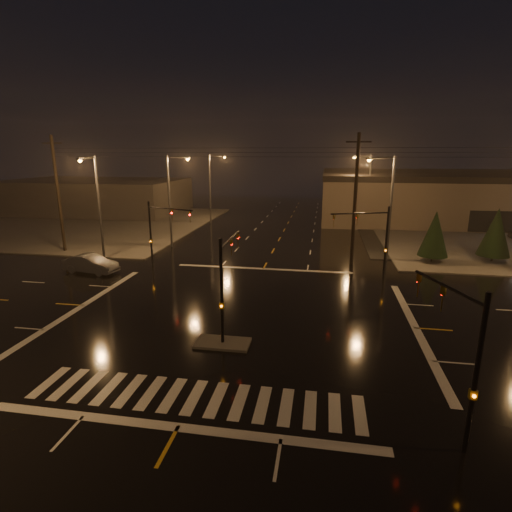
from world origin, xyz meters
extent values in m
plane|color=black|center=(0.00, 0.00, 0.00)|extent=(140.00, 140.00, 0.00)
cube|color=#494641|center=(-30.00, 30.00, 0.06)|extent=(36.00, 36.00, 0.12)
cube|color=#494641|center=(0.00, -4.00, 0.07)|extent=(3.00, 1.60, 0.15)
cube|color=beige|center=(0.00, -9.00, 0.01)|extent=(15.00, 2.60, 0.01)
cube|color=beige|center=(0.00, -11.00, 0.01)|extent=(16.00, 0.50, 0.01)
cube|color=beige|center=(0.00, 11.00, 0.01)|extent=(16.00, 0.50, 0.01)
cube|color=#3E3937|center=(-35.00, 42.00, 2.80)|extent=(30.00, 18.00, 5.60)
cylinder|color=black|center=(0.00, -4.00, 3.00)|extent=(0.18, 0.18, 6.00)
cylinder|color=black|center=(0.00, -1.75, 5.50)|extent=(0.12, 4.50, 0.12)
imported|color=#594707|center=(0.00, 0.27, 5.45)|extent=(0.16, 0.20, 1.00)
cube|color=#594707|center=(0.00, -4.00, 2.30)|extent=(0.25, 0.18, 0.35)
cylinder|color=black|center=(10.50, 10.50, 3.00)|extent=(0.18, 0.18, 6.00)
cylinder|color=black|center=(8.15, 9.64, 5.50)|extent=(4.74, 1.82, 0.12)
imported|color=#594707|center=(6.04, 8.88, 5.45)|extent=(0.24, 0.22, 1.00)
cube|color=#594707|center=(10.50, 10.50, 2.30)|extent=(0.25, 0.18, 0.35)
cylinder|color=black|center=(-10.50, 10.50, 3.00)|extent=(0.18, 0.18, 6.00)
cylinder|color=black|center=(-8.15, 9.64, 5.50)|extent=(4.74, 1.82, 0.12)
imported|color=#594707|center=(-6.04, 8.88, 5.45)|extent=(0.24, 0.22, 1.00)
cube|color=#594707|center=(-10.50, 10.50, 2.30)|extent=(0.25, 0.18, 0.35)
cylinder|color=black|center=(10.50, -10.50, 3.00)|extent=(0.18, 0.18, 6.00)
cylinder|color=black|center=(9.82, -8.62, 5.50)|extent=(1.48, 3.80, 0.12)
imported|color=#594707|center=(9.20, -6.93, 5.45)|extent=(0.22, 0.24, 1.00)
cube|color=#594707|center=(10.50, -10.50, 2.30)|extent=(0.25, 0.18, 0.35)
cylinder|color=#38383A|center=(-11.50, 18.00, 5.00)|extent=(0.24, 0.24, 10.00)
cylinder|color=#38383A|center=(-10.30, 18.00, 9.80)|extent=(2.40, 0.14, 0.14)
cube|color=#38383A|center=(-9.20, 18.00, 9.75)|extent=(0.70, 0.30, 0.18)
sphere|color=#FF9B2D|center=(-9.20, 18.00, 9.62)|extent=(0.32, 0.32, 0.32)
cylinder|color=#38383A|center=(-11.50, 34.00, 5.00)|extent=(0.24, 0.24, 10.00)
cylinder|color=#38383A|center=(-10.30, 34.00, 9.80)|extent=(2.40, 0.14, 0.14)
cube|color=#38383A|center=(-9.20, 34.00, 9.75)|extent=(0.70, 0.30, 0.18)
sphere|color=#FF9B2D|center=(-9.20, 34.00, 9.62)|extent=(0.32, 0.32, 0.32)
cylinder|color=#38383A|center=(11.50, 16.00, 5.00)|extent=(0.24, 0.24, 10.00)
cylinder|color=#38383A|center=(10.30, 16.00, 9.80)|extent=(2.40, 0.14, 0.14)
cube|color=#38383A|center=(9.20, 16.00, 9.75)|extent=(0.70, 0.30, 0.18)
sphere|color=#FF9B2D|center=(9.20, 16.00, 9.62)|extent=(0.32, 0.32, 0.32)
cylinder|color=#38383A|center=(11.50, 36.00, 5.00)|extent=(0.24, 0.24, 10.00)
cylinder|color=#38383A|center=(10.30, 36.00, 9.80)|extent=(2.40, 0.14, 0.14)
cube|color=#38383A|center=(9.20, 36.00, 9.75)|extent=(0.70, 0.30, 0.18)
sphere|color=#FF9B2D|center=(9.20, 36.00, 9.62)|extent=(0.32, 0.32, 0.32)
cylinder|color=#38383A|center=(-16.00, 11.50, 5.00)|extent=(0.24, 0.24, 10.00)
cylinder|color=#38383A|center=(-16.00, 10.30, 9.80)|extent=(0.14, 2.40, 0.14)
cube|color=#38383A|center=(-16.00, 9.20, 9.75)|extent=(0.30, 0.70, 0.18)
sphere|color=#FF9B2D|center=(-16.00, 9.20, 9.62)|extent=(0.32, 0.32, 0.32)
cylinder|color=black|center=(-22.00, 14.00, 6.00)|extent=(0.32, 0.32, 12.00)
cube|color=black|center=(-22.00, 14.00, 11.20)|extent=(2.20, 0.12, 0.12)
cylinder|color=black|center=(8.00, 14.00, 6.00)|extent=(0.32, 0.32, 12.00)
cube|color=black|center=(8.00, 14.00, 11.20)|extent=(2.20, 0.12, 0.12)
cylinder|color=black|center=(15.65, 15.78, 0.35)|extent=(0.18, 0.18, 0.70)
cone|color=black|center=(15.65, 15.78, 2.86)|extent=(2.76, 2.76, 4.32)
cylinder|color=black|center=(21.40, 16.86, 0.35)|extent=(0.18, 0.18, 0.70)
cone|color=black|center=(21.40, 16.86, 2.98)|extent=(2.92, 2.92, 4.57)
imported|color=slate|center=(-14.81, 7.30, 0.81)|extent=(5.09, 2.42, 1.61)
camera|label=1|loc=(5.20, -23.55, 10.30)|focal=28.00mm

